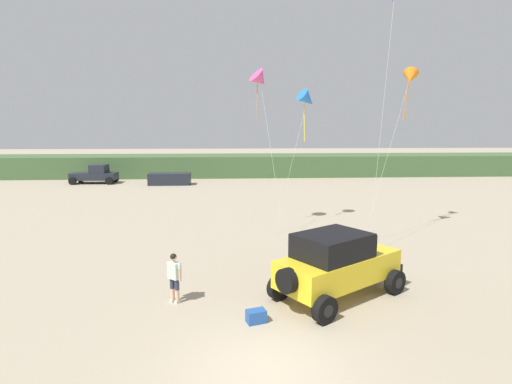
% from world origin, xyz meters
% --- Properties ---
extents(ground_plane, '(220.00, 220.00, 0.00)m').
position_xyz_m(ground_plane, '(0.00, 0.00, 0.00)').
color(ground_plane, tan).
extents(dune_ridge, '(90.00, 7.22, 2.48)m').
position_xyz_m(dune_ridge, '(5.11, 40.66, 1.24)').
color(dune_ridge, '#426038').
rests_on(dune_ridge, ground_plane).
extents(jeep, '(4.94, 4.37, 2.26)m').
position_xyz_m(jeep, '(2.78, 4.02, 1.20)').
color(jeep, yellow).
rests_on(jeep, ground_plane).
extents(person_watching, '(0.52, 0.46, 1.67)m').
position_xyz_m(person_watching, '(-2.63, 3.93, 0.94)').
color(person_watching, '#DBB28E').
rests_on(person_watching, ground_plane).
extents(cooler_box, '(0.64, 0.51, 0.38)m').
position_xyz_m(cooler_box, '(-0.05, 2.39, 0.19)').
color(cooler_box, '#23519E').
rests_on(cooler_box, ground_plane).
extents(distant_pickup, '(4.64, 2.44, 1.98)m').
position_xyz_m(distant_pickup, '(-15.07, 33.84, 0.94)').
color(distant_pickup, '#1E232D').
rests_on(distant_pickup, ground_plane).
extents(distant_sedan, '(4.21, 1.71, 1.20)m').
position_xyz_m(distant_sedan, '(-7.12, 32.33, 0.60)').
color(distant_sedan, '#1E232D').
rests_on(distant_sedan, ground_plane).
extents(kite_red_delta, '(2.92, 3.49, 8.01)m').
position_xyz_m(kite_red_delta, '(3.71, 14.93, 7.35)').
color(kite_red_delta, blue).
rests_on(kite_red_delta, ground_plane).
extents(kite_purple_stunt, '(1.76, 3.89, 8.99)m').
position_xyz_m(kite_purple_stunt, '(0.85, 13.60, 8.29)').
color(kite_purple_stunt, '#E04C93').
rests_on(kite_purple_stunt, ground_plane).
extents(kite_green_box, '(3.54, 2.73, 8.85)m').
position_xyz_m(kite_green_box, '(8.48, 11.96, 8.25)').
color(kite_green_box, orange).
rests_on(kite_green_box, ground_plane).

